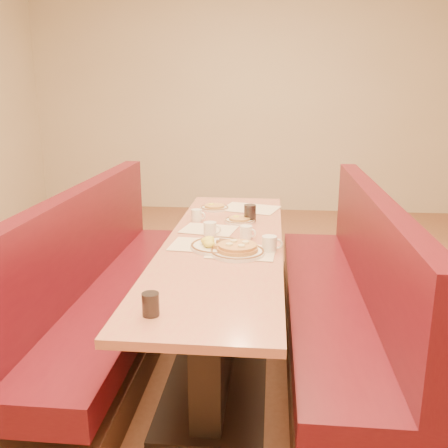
# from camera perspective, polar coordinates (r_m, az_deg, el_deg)

# --- Properties ---
(ground) EXTENTS (8.00, 8.00, 0.00)m
(ground) POSITION_cam_1_polar(r_m,az_deg,el_deg) (3.29, -0.07, -14.61)
(ground) COLOR #9E6647
(ground) RESTS_ON ground
(room_envelope) EXTENTS (6.04, 8.04, 2.82)m
(room_envelope) POSITION_cam_1_polar(r_m,az_deg,el_deg) (2.87, -0.09, 21.07)
(room_envelope) COLOR beige
(room_envelope) RESTS_ON ground
(diner_table) EXTENTS (0.70, 2.50, 0.75)m
(diner_table) POSITION_cam_1_polar(r_m,az_deg,el_deg) (3.13, -0.07, -8.65)
(diner_table) COLOR black
(diner_table) RESTS_ON ground
(booth_left) EXTENTS (0.55, 2.50, 1.05)m
(booth_left) POSITION_cam_1_polar(r_m,az_deg,el_deg) (3.28, -13.05, -8.13)
(booth_left) COLOR #4C3326
(booth_left) RESTS_ON ground
(booth_right) EXTENTS (0.55, 2.50, 1.05)m
(booth_right) POSITION_cam_1_polar(r_m,az_deg,el_deg) (3.15, 13.48, -9.16)
(booth_right) COLOR #4C3326
(booth_right) RESTS_ON ground
(placemat_near_left) EXTENTS (0.37, 0.29, 0.00)m
(placemat_near_left) POSITION_cam_1_polar(r_m,az_deg,el_deg) (2.92, -2.59, -2.41)
(placemat_near_left) COLOR #FFE8C7
(placemat_near_left) RESTS_ON diner_table
(placemat_near_right) EXTENTS (0.39, 0.31, 0.00)m
(placemat_near_right) POSITION_cam_1_polar(r_m,az_deg,el_deg) (2.80, 1.98, -3.19)
(placemat_near_right) COLOR #FFE8C7
(placemat_near_right) RESTS_ON diner_table
(placemat_far_left) EXTENTS (0.38, 0.31, 0.00)m
(placemat_far_left) POSITION_cam_1_polar(r_m,az_deg,el_deg) (3.24, -1.75, -0.62)
(placemat_far_left) COLOR #FFE8C7
(placemat_far_left) RESTS_ON diner_table
(placemat_far_right) EXTENTS (0.48, 0.41, 0.00)m
(placemat_far_right) POSITION_cam_1_polar(r_m,az_deg,el_deg) (3.82, 3.01, 1.80)
(placemat_far_right) COLOR #FFE8C7
(placemat_far_right) RESTS_ON diner_table
(pancake_plate) EXTENTS (0.30, 0.30, 0.07)m
(pancake_plate) POSITION_cam_1_polar(r_m,az_deg,el_deg) (2.77, 1.54, -3.00)
(pancake_plate) COLOR white
(pancake_plate) RESTS_ON diner_table
(eggs_plate) EXTENTS (0.32, 0.32, 0.06)m
(eggs_plate) POSITION_cam_1_polar(r_m,az_deg,el_deg) (2.87, -0.77, -2.43)
(eggs_plate) COLOR white
(eggs_plate) RESTS_ON diner_table
(extra_plate_mid) EXTENTS (0.21, 0.21, 0.04)m
(extra_plate_mid) POSITION_cam_1_polar(r_m,az_deg,el_deg) (3.44, 1.79, 0.48)
(extra_plate_mid) COLOR white
(extra_plate_mid) RESTS_ON diner_table
(extra_plate_far) EXTENTS (0.22, 0.22, 0.04)m
(extra_plate_far) POSITION_cam_1_polar(r_m,az_deg,el_deg) (3.80, -1.10, 1.92)
(extra_plate_far) COLOR white
(extra_plate_far) RESTS_ON diner_table
(coffee_mug_a) EXTENTS (0.12, 0.08, 0.09)m
(coffee_mug_a) POSITION_cam_1_polar(r_m,az_deg,el_deg) (2.82, 5.28, -2.25)
(coffee_mug_a) COLOR white
(coffee_mug_a) RESTS_ON diner_table
(coffee_mug_b) EXTENTS (0.11, 0.08, 0.09)m
(coffee_mug_b) POSITION_cam_1_polar(r_m,az_deg,el_deg) (3.11, -1.55, -0.54)
(coffee_mug_b) COLOR white
(coffee_mug_b) RESTS_ON diner_table
(coffee_mug_c) EXTENTS (0.10, 0.07, 0.08)m
(coffee_mug_c) POSITION_cam_1_polar(r_m,az_deg,el_deg) (3.05, 2.59, -0.93)
(coffee_mug_c) COLOR white
(coffee_mug_c) RESTS_ON diner_table
(coffee_mug_d) EXTENTS (0.11, 0.08, 0.08)m
(coffee_mug_d) POSITION_cam_1_polar(r_m,az_deg,el_deg) (3.46, -3.10, 1.03)
(coffee_mug_d) COLOR white
(coffee_mug_d) RESTS_ON diner_table
(soda_tumbler_near) EXTENTS (0.07, 0.07, 0.10)m
(soda_tumbler_near) POSITION_cam_1_polar(r_m,az_deg,el_deg) (2.06, -8.39, -9.08)
(soda_tumbler_near) COLOR black
(soda_tumbler_near) RESTS_ON diner_table
(soda_tumbler_mid) EXTENTS (0.08, 0.08, 0.12)m
(soda_tumbler_mid) POSITION_cam_1_polar(r_m,az_deg,el_deg) (3.46, 2.99, 1.28)
(soda_tumbler_mid) COLOR black
(soda_tumbler_mid) RESTS_ON diner_table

